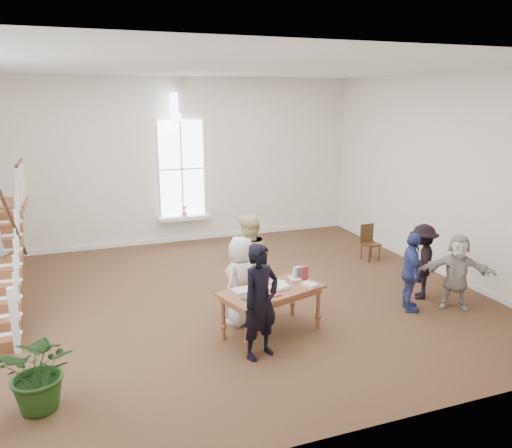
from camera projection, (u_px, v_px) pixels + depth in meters
name	position (u px, v px, depth m)	size (l,w,h in m)	color
ground	(231.00, 298.00, 10.13)	(10.00, 10.00, 0.00)	#4D311E
room_shell	(184.00, 228.00, 14.02)	(10.49, 10.00, 10.00)	silver
library_table	(272.00, 294.00, 8.43)	(1.92, 1.35, 0.88)	brown
police_officer	(261.00, 301.00, 7.64)	(0.67, 0.44, 1.84)	black
elderly_woman	(241.00, 280.00, 8.84)	(0.79, 0.51, 1.61)	silver
person_yellow	(248.00, 263.00, 9.37)	(0.91, 0.71, 1.88)	beige
woman_cluster_a	(411.00, 272.00, 9.37)	(0.90, 0.37, 1.53)	navy
woman_cluster_b	(422.00, 262.00, 9.98)	(0.99, 0.57, 1.53)	black
woman_cluster_c	(457.00, 272.00, 9.50)	(1.36, 0.43, 1.47)	#BEB4AB
floor_plant	(40.00, 370.00, 6.40)	(1.00, 0.86, 1.11)	#1B3A12
side_chair	(369.00, 240.00, 12.43)	(0.43, 0.43, 0.90)	#3D2610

